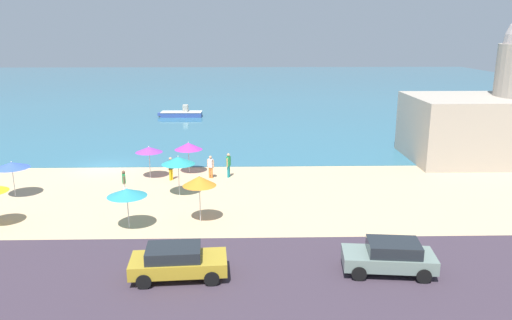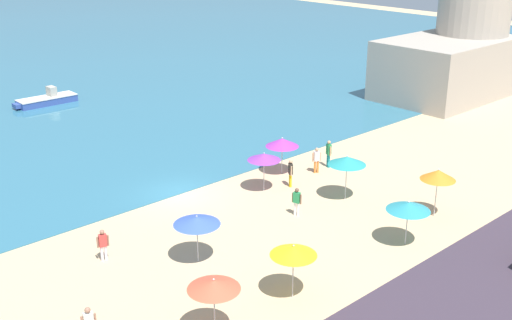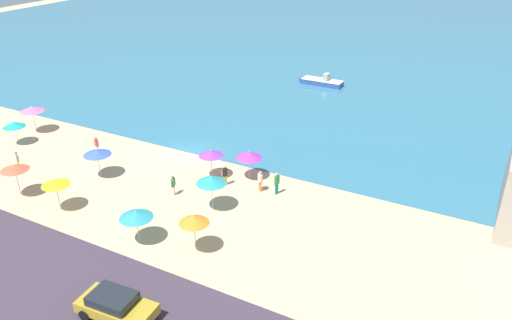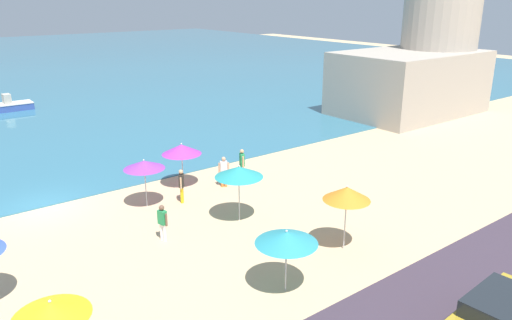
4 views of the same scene
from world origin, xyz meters
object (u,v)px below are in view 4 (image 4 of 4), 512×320
(bather_5, at_px, (181,184))
(skiff_nearshore, at_px, (2,107))
(bather_4, at_px, (242,163))
(harbor_fortress, at_px, (425,58))
(beach_umbrella_1, at_px, (144,165))
(beach_umbrella_0, at_px, (51,309))
(beach_umbrella_6, at_px, (286,238))
(beach_umbrella_5, at_px, (239,172))
(parked_car_0, at_px, (503,315))
(bather_3, at_px, (224,170))
(beach_umbrella_7, at_px, (181,149))
(bather_0, at_px, (162,221))
(beach_umbrella_3, at_px, (347,194))

(bather_5, distance_m, skiff_nearshore, 27.03)
(bather_4, distance_m, harbor_fortress, 23.67)
(beach_umbrella_1, xyz_separation_m, bather_4, (5.68, 0.03, -1.10))
(bather_5, bearing_deg, harbor_fortress, 11.29)
(beach_umbrella_0, bearing_deg, bather_5, 45.10)
(beach_umbrella_6, distance_m, harbor_fortress, 31.56)
(beach_umbrella_1, bearing_deg, harbor_fortress, 9.52)
(beach_umbrella_0, height_order, beach_umbrella_5, beach_umbrella_5)
(beach_umbrella_1, height_order, parked_car_0, beach_umbrella_1)
(beach_umbrella_0, distance_m, bather_3, 14.43)
(beach_umbrella_5, relative_size, bather_4, 1.47)
(beach_umbrella_0, distance_m, beach_umbrella_1, 11.38)
(bather_4, xyz_separation_m, bather_5, (-4.09, -0.63, -0.06))
(beach_umbrella_5, relative_size, harbor_fortress, 0.20)
(beach_umbrella_0, xyz_separation_m, beach_umbrella_5, (9.46, 5.10, 0.14))
(beach_umbrella_1, relative_size, bather_4, 1.33)
(beach_umbrella_1, height_order, beach_umbrella_7, beach_umbrella_7)
(beach_umbrella_7, xyz_separation_m, harbor_fortress, (25.91, 3.56, 2.44))
(beach_umbrella_6, xyz_separation_m, bather_0, (-1.59, 5.86, -1.13))
(beach_umbrella_5, distance_m, bather_5, 3.79)
(beach_umbrella_5, distance_m, beach_umbrella_7, 5.22)
(beach_umbrella_3, relative_size, bather_3, 1.64)
(beach_umbrella_7, bearing_deg, parked_car_0, -85.67)
(beach_umbrella_3, relative_size, skiff_nearshore, 0.50)
(beach_umbrella_0, relative_size, bather_4, 1.37)
(bather_3, xyz_separation_m, skiff_nearshore, (-5.29, 26.43, -0.49))
(beach_umbrella_1, distance_m, beach_umbrella_5, 4.76)
(beach_umbrella_1, bearing_deg, bather_0, -105.65)
(beach_umbrella_3, xyz_separation_m, bather_0, (-5.37, 5.03, -1.49))
(beach_umbrella_3, height_order, skiff_nearshore, beach_umbrella_3)
(beach_umbrella_1, bearing_deg, bather_5, -20.54)
(beach_umbrella_6, xyz_separation_m, bather_3, (3.82, 9.38, -1.09))
(beach_umbrella_6, bearing_deg, parked_car_0, -59.69)
(beach_umbrella_3, height_order, bather_0, beach_umbrella_3)
(beach_umbrella_6, xyz_separation_m, skiff_nearshore, (-1.48, 35.81, -1.58))
(beach_umbrella_7, bearing_deg, bather_3, -38.51)
(skiff_nearshore, bearing_deg, bather_5, -84.69)
(bather_4, xyz_separation_m, parked_car_0, (-1.74, -15.29, -0.20))
(beach_umbrella_1, xyz_separation_m, beach_umbrella_3, (4.35, -8.66, 0.27))
(parked_car_0, relative_size, skiff_nearshore, 0.78)
(harbor_fortress, bearing_deg, bather_5, -168.71)
(bather_0, relative_size, harbor_fortress, 0.12)
(bather_0, bearing_deg, beach_umbrella_5, -5.49)
(beach_umbrella_7, distance_m, bather_5, 2.40)
(beach_umbrella_6, distance_m, bather_3, 10.18)
(beach_umbrella_5, xyz_separation_m, harbor_fortress, (26.00, 8.78, 2.18))
(bather_3, bearing_deg, beach_umbrella_7, 141.49)
(beach_umbrella_7, relative_size, bather_0, 1.51)
(beach_umbrella_3, bearing_deg, beach_umbrella_0, -177.89)
(bather_5, bearing_deg, beach_umbrella_3, -71.10)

